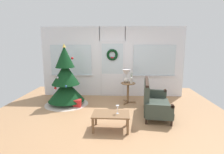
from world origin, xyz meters
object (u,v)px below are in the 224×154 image
object	(u,v)px
christmas_tree	(66,83)
coffee_table	(111,116)
table_lamp	(126,74)
flower_vase	(131,80)
settee_sofa	(153,101)
gift_box	(77,103)
side_table	(128,89)
wine_glass	(117,108)

from	to	relation	value
christmas_tree	coffee_table	xyz separation A→B (m)	(1.53, -1.70, -0.39)
coffee_table	table_lamp	bearing A→B (deg)	77.96
table_lamp	flower_vase	xyz separation A→B (m)	(0.16, -0.10, -0.17)
settee_sofa	flower_vase	xyz separation A→B (m)	(-0.56, 0.89, 0.42)
flower_vase	gift_box	world-z (taller)	flower_vase
table_lamp	side_table	bearing A→B (deg)	-33.69
side_table	table_lamp	xyz separation A→B (m)	(-0.06, 0.04, 0.48)
wine_glass	gift_box	size ratio (longest dim) A/B	0.82
coffee_table	gift_box	world-z (taller)	coffee_table
christmas_tree	gift_box	world-z (taller)	christmas_tree
side_table	table_lamp	size ratio (longest dim) A/B	1.54
table_lamp	settee_sofa	bearing A→B (deg)	-53.95
flower_vase	wine_glass	distance (m)	1.91
settee_sofa	wine_glass	xyz separation A→B (m)	(-0.98, -0.96, 0.15)
table_lamp	flower_vase	size ratio (longest dim) A/B	1.26
coffee_table	flower_vase	bearing A→B (deg)	72.71
side_table	christmas_tree	bearing A→B (deg)	-173.82
wine_glass	table_lamp	bearing A→B (deg)	82.20
settee_sofa	side_table	distance (m)	1.16
christmas_tree	gift_box	distance (m)	0.77
table_lamp	wine_glass	world-z (taller)	table_lamp
table_lamp	coffee_table	size ratio (longest dim) A/B	0.52
christmas_tree	flower_vase	distance (m)	2.11
side_table	gift_box	bearing A→B (deg)	-163.36
side_table	table_lamp	world-z (taller)	table_lamp
side_table	settee_sofa	bearing A→B (deg)	-55.19
side_table	wine_glass	xyz separation A→B (m)	(-0.33, -1.91, 0.04)
christmas_tree	side_table	world-z (taller)	christmas_tree
flower_vase	settee_sofa	bearing A→B (deg)	-57.81
settee_sofa	wine_glass	world-z (taller)	settee_sofa
coffee_table	wine_glass	distance (m)	0.25
settee_sofa	flower_vase	bearing A→B (deg)	122.19
flower_vase	wine_glass	size ratio (longest dim) A/B	1.79
side_table	wine_glass	bearing A→B (deg)	-99.72
christmas_tree	table_lamp	distance (m)	1.98
flower_vase	coffee_table	size ratio (longest dim) A/B	0.41
table_lamp	coffee_table	distance (m)	2.10
wine_glass	flower_vase	bearing A→B (deg)	76.99
christmas_tree	coffee_table	world-z (taller)	christmas_tree
christmas_tree	settee_sofa	xyz separation A→B (m)	(2.66, -0.73, -0.34)
settee_sofa	table_lamp	world-z (taller)	table_lamp
gift_box	table_lamp	bearing A→B (deg)	18.61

